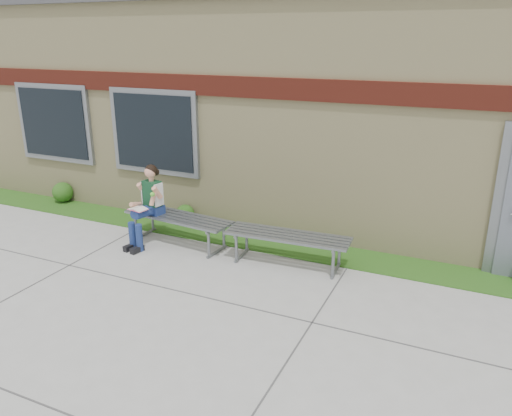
% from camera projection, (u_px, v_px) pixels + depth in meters
% --- Properties ---
extents(ground, '(80.00, 80.00, 0.00)m').
position_uv_depth(ground, '(223.00, 324.00, 6.22)').
color(ground, '#9E9E99').
rests_on(ground, ground).
extents(grass_strip, '(16.00, 0.80, 0.02)m').
position_uv_depth(grass_strip, '(295.00, 248.00, 8.46)').
color(grass_strip, '#204412').
rests_on(grass_strip, ground).
extents(school_building, '(16.20, 6.22, 4.20)m').
position_uv_depth(school_building, '(352.00, 101.00, 10.69)').
color(school_building, beige).
rests_on(school_building, ground).
extents(bench_left, '(2.01, 0.74, 0.51)m').
position_uv_depth(bench_left, '(178.00, 222.00, 8.53)').
color(bench_left, slate).
rests_on(bench_left, ground).
extents(bench_right, '(1.97, 0.65, 0.50)m').
position_uv_depth(bench_right, '(287.00, 241.00, 7.75)').
color(bench_right, slate).
rests_on(bench_right, ground).
extents(girl, '(0.47, 0.82, 1.38)m').
position_uv_depth(girl, '(147.00, 203.00, 8.42)').
color(girl, navy).
rests_on(girl, ground).
extents(shrub_west, '(0.43, 0.43, 0.43)m').
position_uv_depth(shrub_west, '(63.00, 192.00, 10.72)').
color(shrub_west, '#204412').
rests_on(shrub_west, grass_strip).
extents(shrub_mid, '(0.35, 0.35, 0.35)m').
position_uv_depth(shrub_mid, '(185.00, 214.00, 9.53)').
color(shrub_mid, '#204412').
rests_on(shrub_mid, grass_strip).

